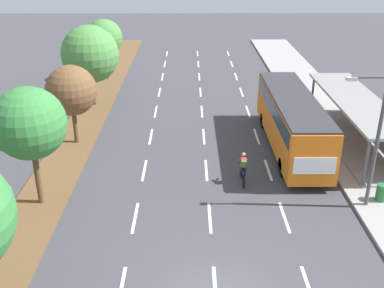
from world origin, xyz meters
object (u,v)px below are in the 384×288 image
median_tree_third (71,91)px  median_tree_fourth (90,54)px  median_tree_second (29,124)px  bus_shelter (359,117)px  bus (292,117)px  streetlight (375,133)px  trash_bin (381,193)px  median_tree_fifth (105,38)px  cyclist (243,169)px

median_tree_third → median_tree_fourth: size_ratio=0.81×
median_tree_third → median_tree_fourth: bearing=92.0°
median_tree_second → median_tree_third: (0.10, 7.23, -0.73)m
bus_shelter → median_tree_third: median_tree_third is taller
median_tree_second → median_tree_fourth: (-0.15, 14.46, -0.19)m
bus → median_tree_third: median_tree_third is taller
median_tree_second → median_tree_fourth: median_tree_fourth is taller
bus_shelter → median_tree_third: bearing=179.2°
bus → streetlight: 7.36m
median_tree_fourth → trash_bin: 22.44m
median_tree_third → bus: bearing=-3.5°
bus → median_tree_fifth: size_ratio=2.10×
cyclist → median_tree_fourth: bearing=129.7°
bus → median_tree_third: 13.46m
bus_shelter → streetlight: (-2.11, -7.35, 2.02)m
median_tree_third → trash_bin: median_tree_third is taller
bus_shelter → median_tree_fifth: size_ratio=2.22×
bus_shelter → cyclist: (-7.64, -4.87, -1.08)m
median_tree_second → trash_bin: bearing=0.0°
streetlight → bus_shelter: bearing=74.0°
cyclist → streetlight: bearing=-24.2°
cyclist → median_tree_third: median_tree_third is taller
bus_shelter → median_tree_second: size_ratio=2.05×
bus → trash_bin: bearing=-63.5°
median_tree_fifth → streetlight: 27.23m
median_tree_fourth → trash_bin: median_tree_fourth is taller
median_tree_second → median_tree_fourth: bearing=90.6°
median_tree_second → streetlight: bearing=-1.4°
cyclist → median_tree_third: bearing=152.8°
streetlight → trash_bin: (1.03, 0.39, -3.31)m
median_tree_third → median_tree_second: bearing=-90.8°
cyclist → median_tree_third: size_ratio=0.37×
median_tree_fourth → median_tree_fifth: (-0.17, 7.23, -0.17)m
bus → median_tree_fifth: 20.66m
median_tree_third → trash_bin: size_ratio=5.82×
bus → median_tree_second: (-13.46, -6.41, 2.17)m
bus → median_tree_fourth: size_ratio=1.85×
trash_bin → median_tree_fifth: bearing=128.1°
cyclist → bus: bearing=52.0°
bus_shelter → bus: bearing=-172.6°
median_tree_second → median_tree_fourth: 14.46m
bus_shelter → streetlight: streetlight is taller
bus_shelter → median_tree_fourth: 19.52m
cyclist → median_tree_fifth: bearing=118.0°
bus_shelter → median_tree_fifth: median_tree_fifth is taller
bus_shelter → median_tree_second: 19.21m
median_tree_third → median_tree_fourth: median_tree_fourth is taller
bus_shelter → streetlight: bearing=-106.0°
bus_shelter → bus: bus is taller
median_tree_third → bus_shelter: bearing=-0.8°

